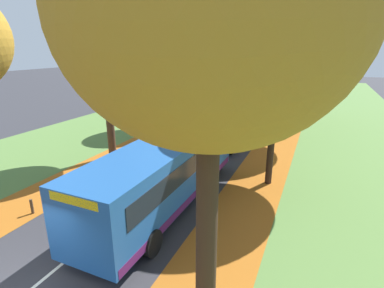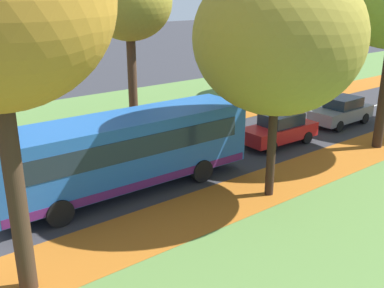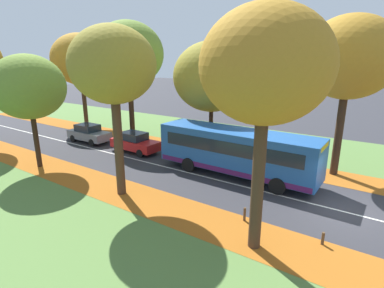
# 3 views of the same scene
# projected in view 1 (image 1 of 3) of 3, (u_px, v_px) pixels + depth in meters

# --- Properties ---
(grass_verge_left) EXTENTS (12.00, 90.00, 0.01)m
(grass_verge_left) POSITION_uv_depth(u_px,v_px,m) (135.00, 120.00, 29.14)
(grass_verge_left) COLOR #517538
(grass_verge_left) RESTS_ON ground
(leaf_litter_left) EXTENTS (2.80, 60.00, 0.00)m
(leaf_litter_left) POSITION_uv_depth(u_px,v_px,m) (142.00, 143.00, 22.17)
(leaf_litter_left) COLOR #9E5619
(leaf_litter_left) RESTS_ON grass_verge_left
(grass_verge_right) EXTENTS (12.00, 90.00, 0.01)m
(grass_verge_right) POSITION_uv_depth(u_px,v_px,m) (344.00, 143.00, 22.24)
(grass_verge_right) COLOR #517538
(grass_verge_right) RESTS_ON ground
(leaf_litter_right) EXTENTS (2.80, 60.00, 0.00)m
(leaf_litter_right) POSITION_uv_depth(u_px,v_px,m) (268.00, 161.00, 18.72)
(leaf_litter_right) COLOR #9E5619
(leaf_litter_right) RESTS_ON grass_verge_right
(road_centre_line) EXTENTS (0.12, 80.00, 0.01)m
(road_centre_line) POSITION_uv_depth(u_px,v_px,m) (225.00, 130.00, 25.69)
(road_centre_line) COLOR silver
(road_centre_line) RESTS_ON ground
(tree_left_near) EXTENTS (4.37, 4.37, 8.97)m
(tree_left_near) POSITION_uv_depth(u_px,v_px,m) (103.00, 45.00, 17.21)
(tree_left_near) COLOR #422D1E
(tree_left_near) RESTS_ON ground
(tree_left_mid) EXTENTS (4.70, 4.70, 7.64)m
(tree_left_mid) POSITION_uv_depth(u_px,v_px,m) (167.00, 64.00, 24.78)
(tree_left_mid) COLOR black
(tree_left_mid) RESTS_ON ground
(tree_left_far) EXTENTS (5.99, 5.99, 9.83)m
(tree_left_far) POSITION_uv_depth(u_px,v_px,m) (203.00, 44.00, 32.40)
(tree_left_far) COLOR #382619
(tree_left_far) RESTS_ON ground
(tree_right_nearest) EXTENTS (5.47, 5.47, 9.82)m
(tree_right_nearest) POSITION_uv_depth(u_px,v_px,m) (210.00, 15.00, 5.23)
(tree_right_nearest) COLOR #382619
(tree_right_nearest) RESTS_ON ground
(tree_right_near) EXTENTS (6.00, 6.00, 8.66)m
(tree_right_near) POSITION_uv_depth(u_px,v_px,m) (278.00, 66.00, 13.87)
(tree_right_near) COLOR black
(tree_right_near) RESTS_ON ground
(tree_right_mid) EXTENTS (6.36, 6.36, 10.61)m
(tree_right_mid) POSITION_uv_depth(u_px,v_px,m) (291.00, 33.00, 20.91)
(tree_right_mid) COLOR black
(tree_right_mid) RESTS_ON ground
(tree_right_far) EXTENTS (5.95, 5.95, 9.93)m
(tree_right_far) POSITION_uv_depth(u_px,v_px,m) (305.00, 42.00, 27.59)
(tree_right_far) COLOR #382619
(tree_right_far) RESTS_ON ground
(bollard_third) EXTENTS (0.12, 0.12, 0.67)m
(bollard_third) POSITION_uv_depth(u_px,v_px,m) (32.00, 207.00, 12.71)
(bollard_third) COLOR #4C3823
(bollard_third) RESTS_ON ground
(bus) EXTENTS (2.79, 10.44, 2.98)m
(bus) POSITION_uv_depth(u_px,v_px,m) (166.00, 170.00, 12.98)
(bus) COLOR #1E5199
(bus) RESTS_ON ground
(car_red_lead) EXTENTS (1.87, 4.24, 1.62)m
(car_red_lead) POSITION_uv_depth(u_px,v_px,m) (226.00, 136.00, 21.11)
(car_red_lead) COLOR #B21919
(car_red_lead) RESTS_ON ground
(car_grey_following) EXTENTS (1.82, 4.22, 1.62)m
(car_grey_following) POSITION_uv_depth(u_px,v_px,m) (243.00, 119.00, 26.08)
(car_grey_following) COLOR slate
(car_grey_following) RESTS_ON ground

